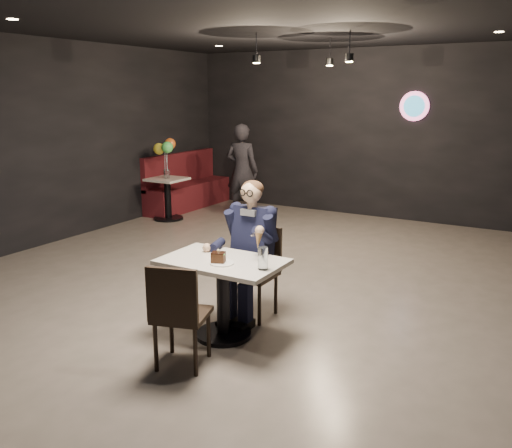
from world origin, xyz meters
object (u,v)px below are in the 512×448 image
Objects in this scene: main_table at (223,299)px; sundae_glass at (263,258)px; side_table at (168,199)px; chair_near at (182,313)px; balloon_vase at (167,174)px; chair_far at (253,273)px; seated_man at (253,248)px; booth_bench at (188,181)px; passerby at (242,171)px.

main_table is 5.59× the size of sundae_glass.
main_table is at bearing -45.14° from side_table.
chair_near is 5.82× the size of balloon_vase.
main_table is 1.20× the size of chair_far.
seated_man reaches higher than sundae_glass.
seated_man is at bearing -40.32° from balloon_vase.
chair_near is 1.19m from seated_man.
passerby is (1.31, -0.09, 0.31)m from booth_bench.
chair_near is at bearing -128.71° from sundae_glass.
chair_far is 4.63m from balloon_vase.
balloon_vase is at bearing 35.91° from passerby.
sundae_glass reaches higher than main_table.
seated_man is at bearing -46.23° from booth_bench.
booth_bench is at bearing 133.77° from chair_far.
balloon_vase is (0.00, 0.00, 0.45)m from side_table.
balloon_vase is at bearing 0.00° from side_table.
chair_near is 6.41m from booth_bench.
sundae_glass is 5.39m from passerby.
booth_bench is at bearing 133.77° from seated_man.
chair_near is at bearing -49.70° from side_table.
passerby is at bearing 122.81° from seated_man.
chair_near is 1.21× the size of side_table.
main_table is 5.13m from passerby.
booth_bench is at bearing 132.94° from sundae_glass.
sundae_glass is 0.26× the size of side_table.
sundae_glass is at bearing -6.56° from main_table.
chair_far reaches higher than side_table.
chair_near is 0.43× the size of booth_bench.
passerby reaches higher than balloon_vase.
passerby reaches higher than chair_far.
chair_far is 1.00× the size of chair_near.
side_table is (-3.52, 2.99, -0.34)m from seated_man.
chair_far reaches higher than balloon_vase.
sundae_glass reaches higher than balloon_vase.
chair_near is 0.54× the size of passerby.
seated_man is at bearing 0.00° from chair_far.
chair_far is 0.43× the size of booth_bench.
side_table is (0.30, -1.00, -0.16)m from booth_bench.
seated_man is (0.00, 1.16, 0.26)m from chair_near.
chair_far is 0.26m from seated_man.
sundae_glass is at bearing -47.06° from booth_bench.
chair_near is at bearing -90.00° from chair_far.
balloon_vase is 0.09× the size of passerby.
main_table is 6.96× the size of balloon_vase.
chair_far is 0.85m from sundae_glass.
seated_man is 1.90× the size of side_table.
booth_bench reaches higher than side_table.
balloon_vase is at bearing -73.30° from booth_bench.
chair_near is 5.44m from side_table.
sundae_glass is (0.45, -0.60, 0.13)m from seated_man.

